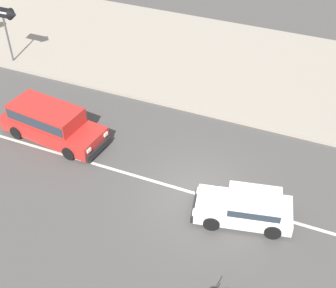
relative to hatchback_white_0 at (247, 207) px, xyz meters
The scene contains 6 objects.
ground_plane 2.12m from the hatchback_white_0, 167.14° to the left, with size 160.00×160.00×0.00m, color #4C4947.
lane_centre_stripe 2.12m from the hatchback_white_0, 167.14° to the left, with size 50.40×0.14×0.01m, color silver.
kerb_strip 10.65m from the hatchback_white_0, 100.75° to the left, with size 68.00×10.00×0.15m, color #9E9384.
hatchback_white_0 is the anchor object (origin of this frame).
minivan_red_3 9.37m from the hatchback_white_0, behind, with size 4.99×2.25×1.56m.
arrow_signboard 15.85m from the hatchback_white_0, 157.24° to the left, with size 1.50×0.63×3.16m.
Camera 1 is at (3.78, -12.27, 13.15)m, focal length 50.00 mm.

